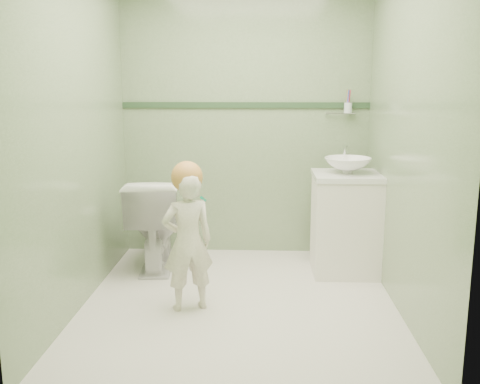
{
  "coord_description": "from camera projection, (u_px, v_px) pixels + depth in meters",
  "views": [
    {
      "loc": [
        0.16,
        -3.58,
        1.53
      ],
      "look_at": [
        0.0,
        0.15,
        0.78
      ],
      "focal_mm": 40.12,
      "sensor_mm": 36.0,
      "label": 1
    }
  ],
  "objects": [
    {
      "name": "ground",
      "position": [
        239.0,
        303.0,
        3.81
      ],
      "size": [
        2.5,
        2.5,
        0.0
      ],
      "primitive_type": "plane",
      "color": "white",
      "rests_on": "ground"
    },
    {
      "name": "room_shell",
      "position": [
        239.0,
        135.0,
        3.58
      ],
      "size": [
        2.5,
        2.54,
        2.4
      ],
      "color": "gray",
      "rests_on": "ground"
    },
    {
      "name": "trim_stripe",
      "position": [
        245.0,
        105.0,
        4.76
      ],
      "size": [
        2.2,
        0.02,
        0.05
      ],
      "primitive_type": "cube",
      "color": "#2B472A",
      "rests_on": "room_shell"
    },
    {
      "name": "vanity",
      "position": [
        345.0,
        225.0,
        4.38
      ],
      "size": [
        0.52,
        0.5,
        0.8
      ],
      "primitive_type": "cube",
      "color": "white",
      "rests_on": "ground"
    },
    {
      "name": "counter",
      "position": [
        347.0,
        176.0,
        4.3
      ],
      "size": [
        0.54,
        0.52,
        0.04
      ],
      "primitive_type": "cube",
      "color": "white",
      "rests_on": "vanity"
    },
    {
      "name": "basin",
      "position": [
        348.0,
        165.0,
        4.29
      ],
      "size": [
        0.37,
        0.37,
        0.13
      ],
      "primitive_type": "imported",
      "color": "white",
      "rests_on": "counter"
    },
    {
      "name": "faucet",
      "position": [
        345.0,
        153.0,
        4.45
      ],
      "size": [
        0.03,
        0.13,
        0.18
      ],
      "color": "silver",
      "rests_on": "counter"
    },
    {
      "name": "cup_holder",
      "position": [
        347.0,
        107.0,
        4.67
      ],
      "size": [
        0.26,
        0.07,
        0.21
      ],
      "color": "silver",
      "rests_on": "room_shell"
    },
    {
      "name": "toilet",
      "position": [
        155.0,
        223.0,
        4.5
      ],
      "size": [
        0.49,
        0.79,
        0.78
      ],
      "primitive_type": "imported",
      "rotation": [
        0.0,
        0.0,
        3.22
      ],
      "color": "white",
      "rests_on": "ground"
    },
    {
      "name": "toddler",
      "position": [
        188.0,
        242.0,
        3.64
      ],
      "size": [
        0.41,
        0.34,
        0.96
      ],
      "primitive_type": "imported",
      "rotation": [
        0.0,
        0.0,
        3.51
      ],
      "color": "beige",
      "rests_on": "ground"
    },
    {
      "name": "hair_cap",
      "position": [
        187.0,
        177.0,
        3.58
      ],
      "size": [
        0.21,
        0.21,
        0.21
      ],
      "primitive_type": "sphere",
      "color": "#C7883D",
      "rests_on": "toddler"
    },
    {
      "name": "teal_toothbrush",
      "position": [
        202.0,
        198.0,
        3.48
      ],
      "size": [
        0.1,
        0.14,
        0.08
      ],
      "color": "#01926C",
      "rests_on": "toddler"
    }
  ]
}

